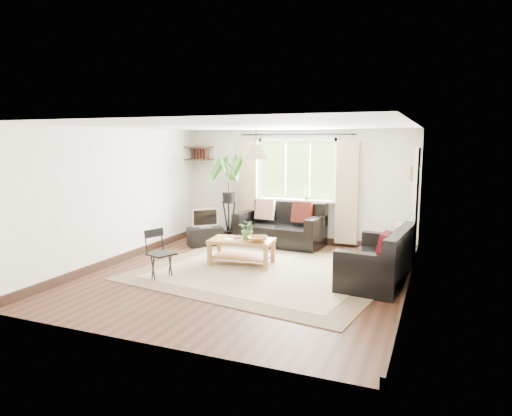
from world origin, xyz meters
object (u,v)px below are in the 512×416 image
at_px(tv_stand, 205,236).
at_px(palm_stand, 229,198).
at_px(sofa_back, 280,225).
at_px(sofa_right, 377,257).
at_px(folding_chair, 161,255).
at_px(coffee_table, 242,252).

height_order(tv_stand, palm_stand, palm_stand).
height_order(sofa_back, sofa_right, sofa_back).
distance_m(tv_stand, folding_chair, 2.37).
bearing_deg(palm_stand, sofa_back, -1.74).
xyz_separation_m(tv_stand, folding_chair, (0.47, -2.32, 0.20)).
bearing_deg(sofa_back, tv_stand, -152.01).
height_order(sofa_back, folding_chair, sofa_back).
relative_size(sofa_back, palm_stand, 0.97).
relative_size(sofa_right, tv_stand, 2.42).
distance_m(coffee_table, palm_stand, 2.15).
xyz_separation_m(palm_stand, folding_chair, (0.23, -2.96, -0.54)).
height_order(sofa_right, tv_stand, sofa_right).
height_order(sofa_back, palm_stand, palm_stand).
xyz_separation_m(sofa_back, tv_stand, (-1.43, -0.61, -0.23)).
bearing_deg(palm_stand, sofa_right, -28.61).
bearing_deg(sofa_right, folding_chair, -65.07).
height_order(sofa_right, coffee_table, sofa_right).
relative_size(sofa_back, sofa_right, 1.05).
bearing_deg(coffee_table, folding_chair, -124.16).
distance_m(sofa_back, folding_chair, 3.08).
height_order(sofa_back, coffee_table, sofa_back).
distance_m(sofa_back, sofa_right, 2.88).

